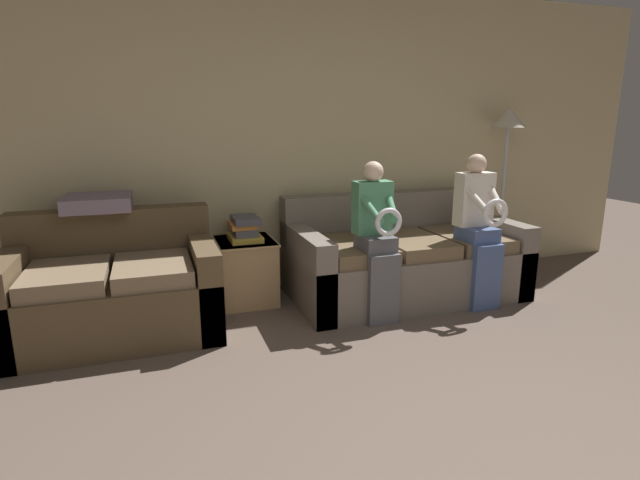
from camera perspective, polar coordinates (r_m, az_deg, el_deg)
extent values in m
cube|color=#C6B789|center=(4.35, -3.12, 11.22)|extent=(7.18, 0.06, 2.55)
cube|color=#70665B|center=(4.28, 9.55, -3.56)|extent=(1.89, 0.99, 0.41)
cube|color=#70665B|center=(4.52, 7.38, 2.85)|extent=(1.89, 0.20, 0.41)
cube|color=#70665B|center=(3.92, -1.60, -3.38)|extent=(0.16, 0.99, 0.62)
cube|color=#70665B|center=(4.71, 18.89, -1.21)|extent=(0.16, 0.99, 0.62)
cube|color=brown|center=(3.90, 3.62, -1.08)|extent=(0.49, 0.75, 0.11)
cube|color=brown|center=(4.12, 10.34, -0.47)|extent=(0.49, 0.75, 0.11)
cube|color=brown|center=(4.40, 16.31, 0.08)|extent=(0.49, 0.75, 0.11)
cube|color=brown|center=(3.74, -22.32, -6.95)|extent=(1.38, 0.89, 0.41)
cube|color=brown|center=(3.96, -22.61, 0.38)|extent=(1.38, 0.20, 0.41)
cube|color=brown|center=(3.80, -31.66, -6.02)|extent=(0.16, 0.89, 0.62)
cube|color=brown|center=(3.71, -13.05, -4.73)|extent=(0.16, 0.89, 0.62)
cube|color=#7A664C|center=(3.60, -26.97, -3.84)|extent=(0.50, 0.65, 0.11)
cube|color=#7A664C|center=(3.55, -18.54, -3.23)|extent=(0.50, 0.65, 0.11)
cube|color=#56565B|center=(3.65, 7.16, -5.61)|extent=(0.23, 0.10, 0.52)
cube|color=#56565B|center=(3.68, 6.35, -0.27)|extent=(0.23, 0.28, 0.11)
cube|color=#4C8E66|center=(3.69, 5.99, 3.72)|extent=(0.28, 0.14, 0.39)
sphere|color=beige|center=(3.65, 6.09, 7.76)|extent=(0.15, 0.15, 0.15)
torus|color=silver|center=(3.46, 7.83, 2.03)|extent=(0.20, 0.04, 0.20)
cylinder|color=#4C8E66|center=(3.53, 5.66, 3.76)|extent=(0.11, 0.31, 0.22)
cylinder|color=#4C8E66|center=(3.60, 8.13, 3.89)|extent=(0.11, 0.31, 0.22)
cube|color=#475B8E|center=(4.10, 18.33, -4.05)|extent=(0.25, 0.10, 0.52)
cube|color=#475B8E|center=(4.12, 17.50, 0.69)|extent=(0.25, 0.28, 0.11)
cube|color=silver|center=(4.13, 17.19, 4.48)|extent=(0.29, 0.14, 0.42)
sphere|color=beige|center=(4.10, 17.46, 8.31)|extent=(0.15, 0.15, 0.15)
torus|color=white|center=(3.93, 19.42, 2.93)|extent=(0.22, 0.04, 0.22)
cylinder|color=silver|center=(3.97, 17.30, 4.57)|extent=(0.11, 0.31, 0.23)
cylinder|color=silver|center=(4.07, 19.36, 4.64)|extent=(0.11, 0.31, 0.23)
cube|color=tan|center=(4.11, -8.47, -3.50)|extent=(0.44, 0.50, 0.52)
cube|color=tan|center=(4.04, -8.59, -0.12)|extent=(0.46, 0.52, 0.02)
cube|color=gold|center=(4.02, -8.57, 0.26)|extent=(0.25, 0.30, 0.04)
cube|color=#4C4C56|center=(4.01, -8.65, 0.98)|extent=(0.17, 0.26, 0.06)
cube|color=orange|center=(4.02, -8.90, 1.69)|extent=(0.20, 0.27, 0.04)
cube|color=#4C4C56|center=(4.01, -8.52, 2.32)|extent=(0.20, 0.30, 0.05)
cylinder|color=#2D2B28|center=(5.25, 19.46, -3.13)|extent=(0.26, 0.26, 0.02)
cylinder|color=#B7B7BC|center=(5.11, 20.07, 4.33)|extent=(0.03, 0.03, 1.36)
cone|color=beige|center=(5.05, 20.79, 12.95)|extent=(0.32, 0.32, 0.18)
cube|color=slate|center=(3.92, -24.03, 3.94)|extent=(0.45, 0.45, 0.10)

